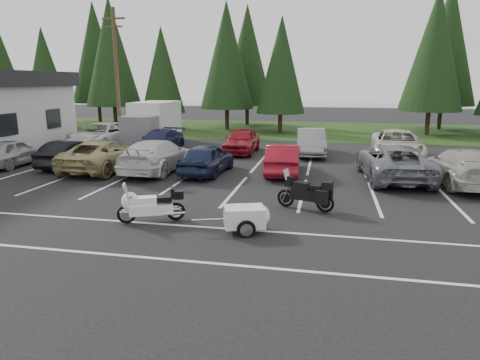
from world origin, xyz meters
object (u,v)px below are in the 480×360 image
car_near_4 (207,159)px  car_far_2 (242,141)px  car_far_1 (160,141)px  box_truck (150,124)px  car_near_3 (157,156)px  adventure_motorcycle (305,190)px  car_near_5 (283,159)px  car_far_0 (102,136)px  car_near_7 (463,167)px  car_far_4 (397,144)px  car_near_0 (11,152)px  utility_pole (117,75)px  car_near_2 (104,155)px  cargo_trailer (244,219)px  car_far_3 (311,142)px  touring_motorcycle (151,202)px  car_near_6 (394,162)px  car_near_1 (70,154)px

car_near_4 → car_far_2: size_ratio=0.96×
car_far_1 → box_truck: bearing=125.9°
car_near_3 → adventure_motorcycle: (7.41, -5.00, -0.10)m
car_near_5 → car_far_0: size_ratio=0.72×
box_truck → car_near_7: (17.73, -8.55, -0.67)m
car_far_0 → car_far_4: 18.33m
car_near_4 → car_far_4: car_far_4 is taller
car_near_0 → car_near_3: bearing=-179.2°
box_truck → car_near_4: 10.77m
car_near_0 → car_far_1: car_near_0 is taller
utility_pole → car_near_2: 9.67m
car_near_5 → cargo_trailer: (-0.24, -8.35, -0.33)m
car_far_3 → touring_motorcycle: car_far_3 is taller
car_near_6 → car_near_7: car_near_6 is taller
car_near_7 → touring_motorcycle: (-10.95, -7.29, -0.14)m
car_near_5 → touring_motorcycle: bearing=64.2°
car_near_0 → car_near_2: bearing=179.9°
car_near_3 → touring_motorcycle: bearing=112.8°
box_truck → car_near_6: 17.04m
car_near_0 → touring_motorcycle: (10.71, -7.08, -0.08)m
box_truck → cargo_trailer: (9.80, -16.17, -1.06)m
car_far_1 → touring_motorcycle: 13.89m
car_near_3 → touring_motorcycle: car_near_3 is taller
utility_pole → car_far_4: size_ratio=1.57×
touring_motorcycle → adventure_motorcycle: size_ratio=1.03×
car_near_1 → touring_motorcycle: car_near_1 is taller
car_near_5 → car_far_4: bearing=-141.0°
car_near_1 → touring_motorcycle: bearing=135.2°
car_far_2 → car_near_1: bearing=-142.1°
touring_motorcycle → cargo_trailer: size_ratio=1.38×
car_near_2 → car_far_2: size_ratio=1.22×
car_far_0 → car_near_1: bearing=-69.8°
car_far_0 → adventure_motorcycle: car_far_0 is taller
car_far_1 → adventure_motorcycle: (9.58, -10.67, 0.01)m
car_near_4 → car_near_1: bearing=1.8°
car_far_4 → adventure_motorcycle: 12.06m
car_near_7 → car_far_4: car_far_4 is taller
car_far_3 → adventure_motorcycle: (0.29, -11.41, -0.09)m
car_far_4 → cargo_trailer: car_far_4 is taller
adventure_motorcycle → car_near_7: bearing=55.1°
car_near_2 → car_far_1: size_ratio=1.16×
car_near_0 → car_near_4: bearing=-179.7°
car_near_4 → car_near_3: bearing=3.3°
cargo_trailer → car_near_3: bearing=109.0°
car_far_2 → cargo_trailer: car_far_2 is taller
car_near_3 → touring_motorcycle: (2.80, -7.30, -0.14)m
car_near_5 → touring_motorcycle: (-3.25, -8.02, -0.07)m
adventure_motorcycle → cargo_trailer: bearing=-104.3°
car_near_3 → car_far_2: car_near_3 is taller
utility_pole → car_near_6: (16.99, -7.58, -3.91)m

